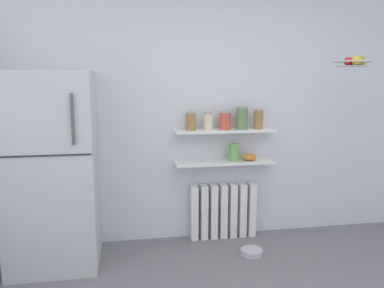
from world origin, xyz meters
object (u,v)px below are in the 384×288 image
(radiator, at_px, (223,211))
(storage_jar_1, at_px, (208,121))
(hanging_fruit_basket, at_px, (354,62))
(pet_food_bowl, at_px, (252,252))
(storage_jar_0, at_px, (191,121))
(storage_jar_3, at_px, (242,118))
(vase, at_px, (234,152))
(refrigerator, at_px, (53,170))
(storage_jar_2, at_px, (225,120))
(shelf_bowl, at_px, (249,157))
(storage_jar_4, at_px, (258,119))

(radiator, xyz_separation_m, storage_jar_1, (-0.17, -0.03, 0.94))
(storage_jar_1, relative_size, hanging_fruit_basket, 0.52)
(radiator, relative_size, pet_food_bowl, 3.26)
(storage_jar_0, bearing_deg, storage_jar_1, 0.00)
(storage_jar_3, xyz_separation_m, vase, (-0.08, 0.00, -0.35))
(refrigerator, bearing_deg, storage_jar_3, 7.89)
(storage_jar_2, height_order, shelf_bowl, storage_jar_2)
(storage_jar_1, relative_size, storage_jar_4, 0.86)
(storage_jar_1, xyz_separation_m, vase, (0.27, 0.00, -0.32))
(refrigerator, bearing_deg, vase, 8.24)
(storage_jar_3, bearing_deg, pet_food_bowl, -91.40)
(storage_jar_0, relative_size, storage_jar_4, 0.90)
(storage_jar_3, bearing_deg, refrigerator, -172.11)
(storage_jar_2, xyz_separation_m, vase, (0.10, -0.00, -0.32))
(storage_jar_4, relative_size, hanging_fruit_basket, 0.61)
(refrigerator, distance_m, vase, 1.72)
(radiator, distance_m, pet_food_bowl, 0.55)
(storage_jar_3, relative_size, pet_food_bowl, 1.10)
(hanging_fruit_basket, bearing_deg, shelf_bowl, 151.76)
(refrigerator, xyz_separation_m, storage_jar_3, (1.78, 0.25, 0.40))
(storage_jar_3, xyz_separation_m, pet_food_bowl, (-0.01, -0.42, -1.23))
(radiator, bearing_deg, storage_jar_2, -90.00)
(radiator, xyz_separation_m, vase, (0.10, -0.03, 0.62))
(storage_jar_2, relative_size, shelf_bowl, 1.23)
(storage_jar_4, height_order, vase, storage_jar_4)
(refrigerator, distance_m, storage_jar_3, 1.84)
(radiator, distance_m, shelf_bowl, 0.62)
(radiator, height_order, storage_jar_0, storage_jar_0)
(refrigerator, xyz_separation_m, pet_food_bowl, (1.77, -0.18, -0.82))
(hanging_fruit_basket, bearing_deg, refrigerator, 175.92)
(storage_jar_3, height_order, pet_food_bowl, storage_jar_3)
(storage_jar_2, relative_size, pet_food_bowl, 0.88)
(radiator, distance_m, storage_jar_2, 0.95)
(shelf_bowl, relative_size, pet_food_bowl, 0.71)
(refrigerator, distance_m, radiator, 1.73)
(shelf_bowl, bearing_deg, storage_jar_4, 0.00)
(refrigerator, height_order, storage_jar_3, refrigerator)
(shelf_bowl, height_order, pet_food_bowl, shelf_bowl)
(storage_jar_0, relative_size, shelf_bowl, 1.23)
(refrigerator, relative_size, pet_food_bowl, 8.07)
(storage_jar_3, bearing_deg, shelf_bowl, 0.00)
(radiator, xyz_separation_m, shelf_bowl, (0.26, -0.03, 0.57))
(storage_jar_1, height_order, vase, storage_jar_1)
(storage_jar_3, distance_m, pet_food_bowl, 1.30)
(vase, distance_m, hanging_fruit_basket, 1.39)
(pet_food_bowl, xyz_separation_m, hanging_fruit_basket, (0.91, -0.02, 1.76))
(refrigerator, height_order, storage_jar_2, refrigerator)
(storage_jar_1, xyz_separation_m, pet_food_bowl, (0.34, -0.42, -1.20))
(storage_jar_2, height_order, pet_food_bowl, storage_jar_2)
(storage_jar_0, height_order, storage_jar_2, storage_jar_2)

